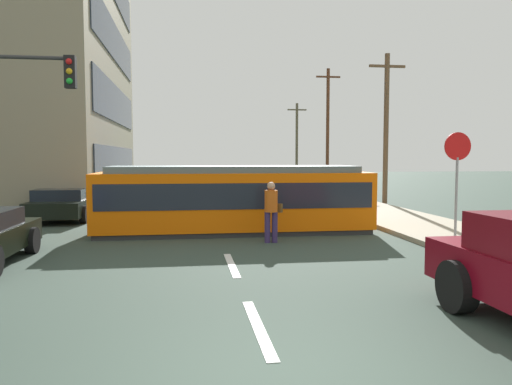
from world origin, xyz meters
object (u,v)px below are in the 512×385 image
(pedestrian_crossing, at_px, (271,208))
(utility_pole_far, at_px, (328,126))
(utility_pole_distant, at_px, (297,141))
(stop_sign, at_px, (457,163))
(traffic_light_mast, at_px, (20,111))
(parked_sedan_far, at_px, (65,203))
(utility_pole_mid, at_px, (386,126))
(parked_sedan_furthest, at_px, (96,192))
(streetcar_tram, at_px, (234,198))
(city_bus, at_px, (180,186))

(pedestrian_crossing, bearing_deg, utility_pole_far, 70.09)
(utility_pole_far, distance_m, utility_pole_distant, 10.04)
(stop_sign, relative_size, traffic_light_mast, 0.56)
(parked_sedan_far, xyz_separation_m, utility_pole_mid, (14.18, 3.69, 3.20))
(parked_sedan_furthest, bearing_deg, utility_pole_mid, -7.84)
(streetcar_tram, height_order, utility_pole_distant, utility_pole_distant)
(utility_pole_mid, distance_m, utility_pole_far, 12.67)
(pedestrian_crossing, height_order, utility_pole_mid, utility_pole_mid)
(utility_pole_far, bearing_deg, streetcar_tram, -113.81)
(traffic_light_mast, relative_size, utility_pole_far, 0.58)
(traffic_light_mast, distance_m, utility_pole_distant, 35.20)
(parked_sedan_far, height_order, utility_pole_distant, utility_pole_distant)
(parked_sedan_far, relative_size, utility_pole_mid, 0.60)
(pedestrian_crossing, xyz_separation_m, stop_sign, (5.00, -0.73, 1.25))
(city_bus, relative_size, traffic_light_mast, 1.00)
(traffic_light_mast, height_order, utility_pole_far, utility_pole_far)
(streetcar_tram, relative_size, utility_pole_distant, 1.15)
(pedestrian_crossing, distance_m, traffic_light_mast, 7.06)
(parked_sedan_far, bearing_deg, city_bus, 39.71)
(city_bus, height_order, parked_sedan_far, city_bus)
(stop_sign, xyz_separation_m, utility_pole_distant, (3.06, 33.14, 1.65))
(pedestrian_crossing, relative_size, stop_sign, 0.58)
(streetcar_tram, bearing_deg, utility_pole_distant, 73.64)
(city_bus, height_order, utility_pole_distant, utility_pole_distant)
(parked_sedan_far, xyz_separation_m, traffic_light_mast, (0.27, -5.70, 2.93))
(stop_sign, xyz_separation_m, utility_pole_far, (3.12, 23.13, 2.39))
(parked_sedan_furthest, xyz_separation_m, stop_sign, (11.68, -12.44, 1.57))
(parked_sedan_furthest, bearing_deg, city_bus, -27.30)
(traffic_light_mast, bearing_deg, parked_sedan_far, 92.74)
(parked_sedan_far, distance_m, utility_pole_mid, 15.00)
(streetcar_tram, bearing_deg, parked_sedan_furthest, 121.39)
(streetcar_tram, distance_m, pedestrian_crossing, 2.28)
(parked_sedan_furthest, bearing_deg, utility_pole_far, 35.85)
(pedestrian_crossing, height_order, utility_pole_distant, utility_pole_distant)
(parked_sedan_furthest, height_order, utility_pole_mid, utility_pole_mid)
(streetcar_tram, xyz_separation_m, utility_pole_distant, (8.89, 30.29, 2.77))
(parked_sedan_far, relative_size, parked_sedan_furthest, 0.99)
(streetcar_tram, bearing_deg, parked_sedan_far, 146.54)
(utility_pole_mid, bearing_deg, traffic_light_mast, -145.95)
(utility_pole_far, height_order, utility_pole_distant, utility_pole_far)
(utility_pole_far, bearing_deg, parked_sedan_far, -132.48)
(streetcar_tram, height_order, pedestrian_crossing, streetcar_tram)
(traffic_light_mast, bearing_deg, utility_pole_mid, 34.05)
(traffic_light_mast, bearing_deg, city_bus, 66.75)
(traffic_light_mast, bearing_deg, stop_sign, -5.49)
(parked_sedan_furthest, bearing_deg, pedestrian_crossing, -60.29)
(utility_pole_mid, bearing_deg, parked_sedan_furthest, 172.16)
(city_bus, xyz_separation_m, parked_sedan_far, (-4.23, -3.51, -0.42))
(parked_sedan_furthest, relative_size, utility_pole_far, 0.50)
(city_bus, distance_m, utility_pole_mid, 10.33)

